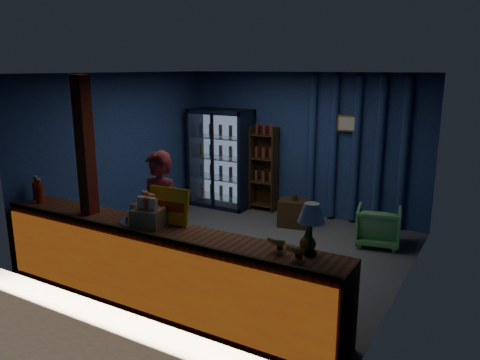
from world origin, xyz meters
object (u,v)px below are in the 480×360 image
(shopkeeper, at_px, (160,219))
(pastry_tray, at_px, (141,220))
(table_lamp, at_px, (312,215))
(green_chair, at_px, (378,226))

(shopkeeper, bearing_deg, pastry_tray, -75.42)
(pastry_tray, bearing_deg, shopkeeper, 100.40)
(shopkeeper, bearing_deg, table_lamp, -5.46)
(shopkeeper, distance_m, green_chair, 3.43)
(shopkeeper, bearing_deg, green_chair, 57.22)
(shopkeeper, relative_size, green_chair, 2.57)
(table_lamp, bearing_deg, pastry_tray, -178.30)
(green_chair, bearing_deg, table_lamp, 80.21)
(shopkeeper, xyz_separation_m, green_chair, (2.03, 2.70, -0.55))
(pastry_tray, bearing_deg, green_chair, 57.94)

